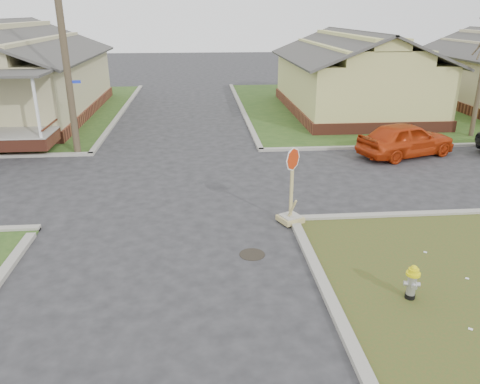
{
  "coord_description": "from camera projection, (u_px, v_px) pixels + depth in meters",
  "views": [
    {
      "loc": [
        1.0,
        -10.72,
        5.67
      ],
      "look_at": [
        2.03,
        1.0,
        1.1
      ],
      "focal_mm": 35.0,
      "sensor_mm": 36.0,
      "label": 1
    }
  ],
  "objects": [
    {
      "name": "ground",
      "position": [
        164.0,
        249.0,
        11.93
      ],
      "size": [
        120.0,
        120.0,
        0.0
      ],
      "primitive_type": "plane",
      "color": "#242426",
      "rests_on": "ground"
    },
    {
      "name": "curbs",
      "position": [
        173.0,
        182.0,
        16.57
      ],
      "size": [
        80.0,
        40.0,
        0.12
      ],
      "primitive_type": null,
      "color": "gray",
      "rests_on": "ground"
    },
    {
      "name": "manhole",
      "position": [
        252.0,
        254.0,
        11.64
      ],
      "size": [
        0.64,
        0.64,
        0.01
      ],
      "primitive_type": "cylinder",
      "color": "black",
      "rests_on": "ground"
    },
    {
      "name": "side_house_yellow",
      "position": [
        353.0,
        75.0,
        27.26
      ],
      "size": [
        7.6,
        11.6,
        4.7
      ],
      "color": "brown",
      "rests_on": "ground"
    },
    {
      "name": "utility_pole",
      "position": [
        63.0,
        38.0,
        18.16
      ],
      "size": [
        1.8,
        0.28,
        9.0
      ],
      "color": "#463A28",
      "rests_on": "ground"
    },
    {
      "name": "tree_mid_right",
      "position": [
        479.0,
        92.0,
        21.75
      ],
      "size": [
        0.22,
        0.22,
        4.2
      ],
      "primitive_type": "cylinder",
      "color": "#463A28",
      "rests_on": "verge_far_right"
    },
    {
      "name": "fire_hydrant",
      "position": [
        412.0,
        280.0,
        9.65
      ],
      "size": [
        0.29,
        0.29,
        0.78
      ],
      "rotation": [
        0.0,
        0.0,
        -0.28
      ],
      "color": "black",
      "rests_on": "ground"
    },
    {
      "name": "stop_sign",
      "position": [
        291.0,
        206.0,
        13.2
      ],
      "size": [
        0.62,
        0.61,
        2.2
      ],
      "rotation": [
        0.0,
        0.0,
        0.43
      ],
      "color": "tan",
      "rests_on": "ground"
    },
    {
      "name": "red_sedan",
      "position": [
        406.0,
        139.0,
        19.3
      ],
      "size": [
        4.51,
        2.96,
        1.43
      ],
      "primitive_type": "imported",
      "rotation": [
        0.0,
        0.0,
        1.9
      ],
      "color": "#B6320D",
      "rests_on": "ground"
    }
  ]
}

